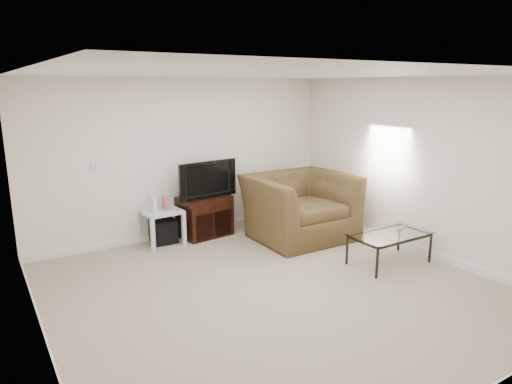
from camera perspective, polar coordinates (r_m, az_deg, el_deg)
floor at (r=5.57m, az=2.26°, el=-12.11°), size 5.00×5.00×0.00m
ceiling at (r=5.04m, az=2.53°, el=14.53°), size 5.00×5.00×0.00m
wall_back at (r=7.33m, az=-8.78°, el=4.16°), size 5.00×0.02×2.50m
wall_left at (r=4.32m, az=-26.19°, el=-3.41°), size 0.02×5.00×2.50m
wall_right at (r=6.87m, az=19.86°, el=2.93°), size 0.02×5.00×2.50m
plate_back at (r=6.89m, az=-19.48°, el=2.99°), size 0.12×0.02×0.12m
plate_right_switch at (r=7.93m, az=10.72°, el=4.77°), size 0.02×0.09×0.13m
plate_right_outlet at (r=7.91m, az=11.89°, el=-2.34°), size 0.02×0.08×0.12m
tv_stand at (r=7.41m, az=-6.44°, el=-2.99°), size 0.85×0.64×0.65m
dvd_player at (r=7.32m, az=-6.30°, el=-1.43°), size 0.46×0.35×0.06m
television at (r=7.24m, az=-6.43°, el=1.67°), size 0.96×0.29×0.59m
side_table at (r=7.16m, az=-11.71°, el=-4.26°), size 0.59×0.59×0.54m
subwoofer at (r=7.21m, az=-11.51°, el=-4.77°), size 0.37×0.37×0.36m
game_console at (r=6.98m, az=-12.79°, el=-1.42°), size 0.08×0.18×0.25m
game_case at (r=7.06m, az=-11.28°, el=-1.32°), size 0.07×0.16×0.21m
recliner at (r=7.22m, az=5.54°, el=-0.50°), size 1.57×1.03×1.36m
coffee_table at (r=6.52m, az=16.28°, el=-6.77°), size 1.11×0.63×0.43m
remote at (r=6.69m, az=17.68°, el=-4.30°), size 0.18×0.08×0.02m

